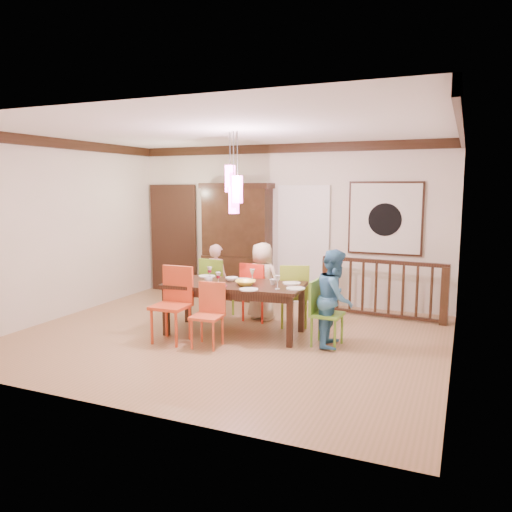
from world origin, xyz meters
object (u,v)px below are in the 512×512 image
at_px(china_hutch, 237,241).
at_px(person_far_mid, 262,281).
at_px(person_end_right, 335,298).
at_px(dining_table, 234,289).
at_px(person_far_left, 217,280).
at_px(balustrade, 383,288).
at_px(chair_far_left, 218,283).
at_px(chair_end_right, 327,309).

distance_m(china_hutch, person_far_mid, 1.63).
height_order(person_far_mid, person_end_right, person_end_right).
distance_m(person_far_mid, person_end_right, 1.66).
xyz_separation_m(china_hutch, person_far_mid, (1.01, -1.19, -0.48)).
xyz_separation_m(dining_table, person_far_mid, (0.07, 0.90, -0.04)).
distance_m(person_far_left, person_end_right, 2.37).
bearing_deg(dining_table, balustrade, 37.49).
bearing_deg(person_end_right, china_hutch, 43.50).
height_order(dining_table, person_end_right, person_end_right).
xyz_separation_m(chair_far_left, balustrade, (2.52, 0.97, -0.06)).
xyz_separation_m(dining_table, balustrade, (1.85, 1.74, -0.16)).
bearing_deg(person_far_mid, chair_end_right, 153.62).
height_order(chair_end_right, person_far_left, person_far_left).
distance_m(chair_far_left, china_hutch, 1.44).
distance_m(chair_far_left, person_end_right, 2.28).
distance_m(chair_end_right, person_far_left, 2.30).
relative_size(china_hutch, person_far_left, 1.84).
bearing_deg(chair_far_left, person_far_left, -44.82).
bearing_deg(china_hutch, balustrade, -7.08).
relative_size(chair_far_left, balustrade, 0.48).
bearing_deg(dining_table, person_end_right, -4.86).
relative_size(chair_far_left, china_hutch, 0.45).
height_order(chair_far_left, balustrade, chair_far_left).
bearing_deg(person_end_right, chair_far_left, 64.70).
height_order(chair_far_left, person_far_left, person_far_left).
height_order(chair_far_left, chair_end_right, chair_far_left).
distance_m(person_far_left, person_far_mid, 0.80).
height_order(chair_end_right, balustrade, balustrade).
height_order(dining_table, person_far_mid, person_far_mid).
distance_m(chair_end_right, person_far_mid, 1.61).
relative_size(person_far_mid, person_end_right, 0.95).
bearing_deg(person_far_mid, person_end_right, 156.55).
height_order(chair_end_right, person_end_right, person_end_right).
height_order(balustrade, person_end_right, person_end_right).
bearing_deg(balustrade, person_far_mid, -150.43).
bearing_deg(person_far_mid, china_hutch, -41.57).
height_order(chair_far_left, person_end_right, person_end_right).
xyz_separation_m(chair_end_right, china_hutch, (-2.33, 2.10, 0.60)).
distance_m(dining_table, person_end_right, 1.48).
relative_size(dining_table, person_end_right, 1.58).
bearing_deg(person_end_right, person_far_left, 63.42).
distance_m(chair_end_right, person_end_right, 0.18).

